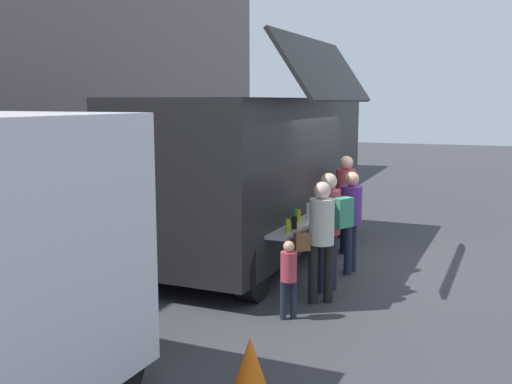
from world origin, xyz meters
The scene contains 9 objects.
ground_plane centered at (0.00, 0.00, 0.00)m, with size 60.00×60.00×0.00m, color #38383D.
food_truck_main centered at (-0.09, 1.79, 1.56)m, with size 6.00×3.22×3.78m.
traffic_cone_orange centered at (-4.91, -0.10, 0.28)m, with size 0.36×0.36×0.55m, color orange.
trash_bin centered at (3.87, 4.11, 0.47)m, with size 0.60×0.60×0.94m, color #2E6139.
customer_front_ordering centered at (-0.57, -0.11, 1.00)m, with size 0.35×0.34×1.67m.
customer_mid_with_backpack centered at (-1.65, -0.03, 1.08)m, with size 0.49×0.57×1.76m.
customer_rear_waiting centered at (-2.17, -0.04, 1.01)m, with size 0.44×0.53×1.70m.
customer_extra_browsing centered at (0.71, 0.28, 1.07)m, with size 0.37×0.37×1.80m.
child_near_queue centered at (-2.94, 0.17, 0.62)m, with size 0.21×0.21×1.03m.
Camera 1 is at (-9.96, -2.14, 2.80)m, focal length 41.95 mm.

